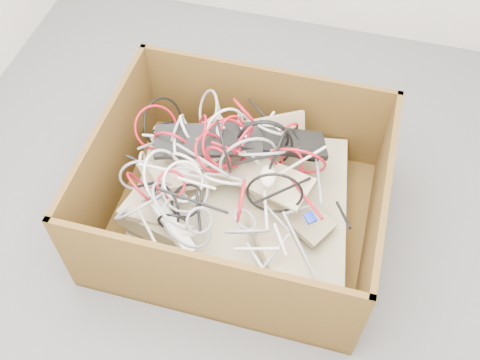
% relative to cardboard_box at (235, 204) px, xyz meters
% --- Properties ---
extents(ground, '(3.00, 3.00, 0.00)m').
position_rel_cardboard_box_xyz_m(ground, '(-0.07, 0.03, -0.14)').
color(ground, '#57575A').
rests_on(ground, ground).
extents(cardboard_box, '(1.21, 1.01, 0.54)m').
position_rel_cardboard_box_xyz_m(cardboard_box, '(0.00, 0.00, 0.00)').
color(cardboard_box, '#3F2D0F').
rests_on(cardboard_box, ground).
extents(keyboard_pile, '(0.96, 0.93, 0.34)m').
position_rel_cardboard_box_xyz_m(keyboard_pile, '(-0.00, 0.01, 0.15)').
color(keyboard_pile, tan).
rests_on(keyboard_pile, cardboard_box).
extents(mice_scatter, '(0.65, 0.63, 0.16)m').
position_rel_cardboard_box_xyz_m(mice_scatter, '(-0.03, 0.03, 0.24)').
color(mice_scatter, beige).
rests_on(mice_scatter, keyboard_pile).
extents(power_strip_left, '(0.24, 0.21, 0.11)m').
position_rel_cardboard_box_xyz_m(power_strip_left, '(-0.18, 0.02, 0.21)').
color(power_strip_left, white).
rests_on(power_strip_left, keyboard_pile).
extents(power_strip_right, '(0.24, 0.20, 0.09)m').
position_rel_cardboard_box_xyz_m(power_strip_right, '(-0.17, -0.30, 0.19)').
color(power_strip_right, white).
rests_on(power_strip_right, keyboard_pile).
extents(vga_plug, '(0.06, 0.06, 0.03)m').
position_rel_cardboard_box_xyz_m(vga_plug, '(0.35, -0.12, 0.21)').
color(vga_plug, '#0D28C6').
rests_on(vga_plug, keyboard_pile).
extents(cable_tangle, '(1.03, 0.85, 0.48)m').
position_rel_cardboard_box_xyz_m(cable_tangle, '(-0.09, 0.01, 0.26)').
color(cable_tangle, silver).
rests_on(cable_tangle, keyboard_pile).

